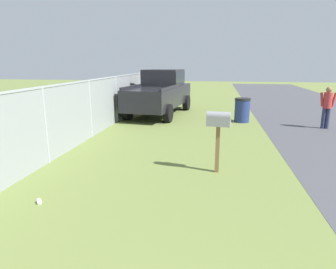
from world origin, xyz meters
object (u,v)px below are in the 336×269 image
(pickup_truck, at_px, (161,91))
(trash_bin, at_px, (242,110))
(mailbox, at_px, (218,124))
(pedestrian, at_px, (327,105))

(pickup_truck, distance_m, trash_bin, 4.00)
(mailbox, height_order, pickup_truck, pickup_truck)
(pickup_truck, height_order, trash_bin, pickup_truck)
(trash_bin, bearing_deg, pedestrian, -105.39)
(mailbox, height_order, pedestrian, pedestrian)
(pickup_truck, xyz_separation_m, pedestrian, (-2.24, -6.68, -0.21))
(pickup_truck, relative_size, pedestrian, 3.44)
(pickup_truck, bearing_deg, pedestrian, -101.30)
(trash_bin, xyz_separation_m, pedestrian, (-0.82, -2.98, 0.40))
(mailbox, relative_size, pedestrian, 0.89)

